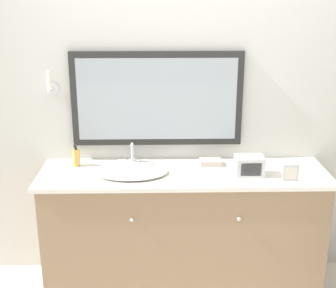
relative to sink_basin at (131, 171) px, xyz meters
name	(u,v)px	position (x,y,z in m)	size (l,w,h in m)	color
wall_back	(181,106)	(0.35, 0.32, 0.37)	(8.00, 0.18, 2.55)	silver
vanity_counter	(183,230)	(0.35, 0.02, -0.46)	(1.95, 0.55, 0.89)	#937556
sink_basin	(131,171)	(0.00, 0.00, 0.00)	(0.48, 0.37, 0.16)	white
soap_bottle	(76,157)	(-0.39, 0.15, 0.05)	(0.05, 0.05, 0.16)	gold
appliance_box	(249,166)	(0.78, -0.05, 0.05)	(0.19, 0.13, 0.13)	#BCBCC1
picture_frame	(291,173)	(1.03, -0.15, 0.04)	(0.10, 0.01, 0.11)	#B2B2B7
hand_towel_near_sink	(210,162)	(0.55, 0.15, 0.00)	(0.15, 0.10, 0.04)	#B7A899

